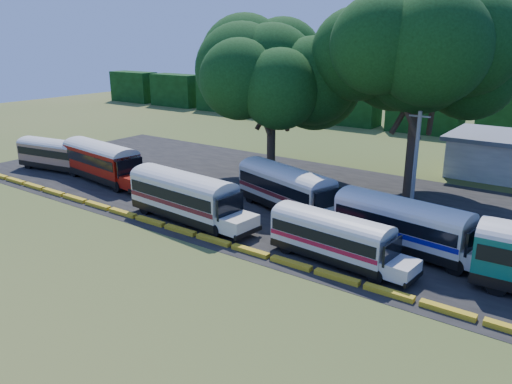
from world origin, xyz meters
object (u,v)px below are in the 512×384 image
Objects in this scene: bus_cream_west at (185,194)px; bus_white_red at (334,235)px; tree_west at (272,71)px; bus_red at (102,159)px; bus_beige at (55,153)px.

bus_cream_west reaches higher than bus_white_red.
tree_west reaches higher than bus_white_red.
bus_red is 17.55m from tree_west.
bus_cream_west is (13.44, -3.12, -0.06)m from bus_red.
bus_cream_west is at bearing -5.89° from bus_red.
bus_cream_west is 12.00m from bus_white_red.
bus_red is 25.63m from bus_white_red.
bus_cream_west reaches higher than bus_beige.
bus_red is 13.80m from bus_cream_west.
bus_cream_west is 0.78× the size of tree_west.
bus_cream_west is (20.62, -2.92, 0.22)m from bus_beige.
bus_red is at bearing -7.17° from bus_beige.
tree_west is (-13.37, 13.07, 8.30)m from bus_white_red.
tree_west is (19.26, 10.18, 8.19)m from bus_beige.
bus_beige is at bearing 179.62° from bus_white_red.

